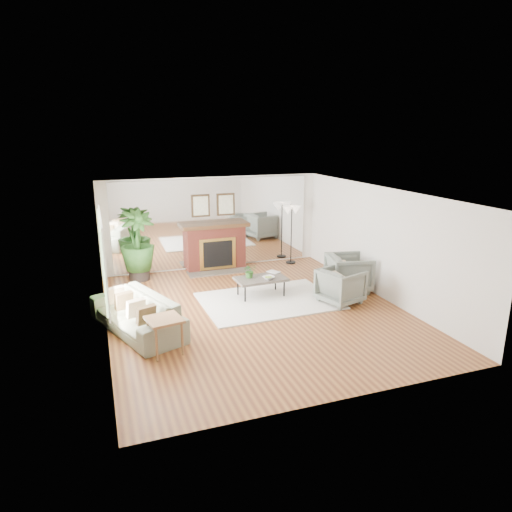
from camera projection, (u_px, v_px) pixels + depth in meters
name	position (u px, v px, depth m)	size (l,w,h in m)	color
ground	(256.00, 311.00, 9.63)	(7.00, 7.00, 0.00)	brown
wall_left	(102.00, 269.00, 8.33)	(0.02, 7.00, 2.50)	silver
wall_right	(381.00, 243.00, 10.27)	(0.02, 7.00, 2.50)	silver
wall_back	(213.00, 223.00, 12.47)	(6.00, 0.02, 2.50)	silver
mirror_panel	(213.00, 223.00, 12.45)	(5.40, 0.04, 2.40)	silver
window_panel	(103.00, 258.00, 8.68)	(0.04, 2.40, 1.50)	#B2E09E
fireplace	(216.00, 246.00, 12.42)	(1.85, 0.83, 2.05)	maroon
area_rug	(268.00, 301.00, 10.20)	(2.93, 2.09, 0.03)	white
coffee_table	(261.00, 279.00, 10.38)	(1.17, 0.71, 0.46)	#554E43
sofa	(137.00, 314.00, 8.64)	(2.33, 0.91, 0.68)	gray
armchair_back	(349.00, 273.00, 10.79)	(0.94, 0.97, 0.88)	gray
armchair_front	(341.00, 286.00, 10.03)	(0.83, 0.86, 0.78)	gray
side_table	(164.00, 324.00, 7.70)	(0.65, 0.65, 0.64)	olive
potted_ficus	(137.00, 243.00, 11.44)	(1.02, 1.02, 1.79)	black
floor_lamp	(292.00, 215.00, 12.78)	(0.54, 0.30, 1.66)	black
tabletop_plant	(250.00, 271.00, 10.34)	(0.29, 0.25, 0.32)	#356726
fruit_bowl	(268.00, 278.00, 10.27)	(0.25, 0.25, 0.06)	olive
book	(271.00, 273.00, 10.68)	(0.21, 0.28, 0.02)	olive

